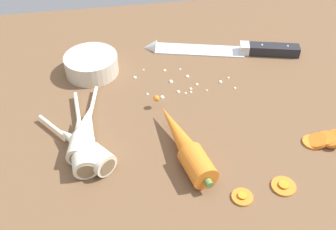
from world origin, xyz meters
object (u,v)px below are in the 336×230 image
carrot_slice_stray_mid (284,185)px  parsnip_mid_right (82,141)px  parsnip_front (83,148)px  chefs_knife (218,49)px  prep_bowl (91,64)px  carrot_slice_stray_near (242,196)px  whole_carrot (184,143)px  parsnip_mid_left (85,131)px  carrot_slice_stack (325,139)px

carrot_slice_stray_mid → parsnip_mid_right: bearing=156.5°
parsnip_front → parsnip_mid_right: (-0.23, 1.57, -0.00)cm
chefs_knife → prep_bowl: bearing=-173.2°
prep_bowl → carrot_slice_stray_near: bearing=-59.4°
whole_carrot → parsnip_mid_right: whole_carrot is taller
parsnip_mid_left → carrot_slice_stray_mid: parsnip_mid_left is taller
chefs_knife → parsnip_mid_right: parsnip_mid_right is taller
parsnip_front → carrot_slice_stray_mid: parsnip_front is taller
whole_carrot → prep_bowl: size_ratio=2.01×
whole_carrot → carrot_slice_stray_near: bearing=-57.0°
carrot_slice_stack → carrot_slice_stray_near: bearing=-153.4°
parsnip_front → parsnip_mid_right: same height
whole_carrot → parsnip_front: size_ratio=1.37×
parsnip_mid_left → carrot_slice_stray_near: bearing=-35.3°
carrot_slice_stack → chefs_knife: bearing=108.7°
chefs_knife → whole_carrot: 32.04cm
carrot_slice_stray_mid → whole_carrot: bearing=144.8°
carrot_slice_stack → prep_bowl: (-38.57, 27.46, 1.32)cm
whole_carrot → carrot_slice_stray_mid: size_ratio=5.83×
carrot_slice_stack → whole_carrot: bearing=175.5°
chefs_knife → prep_bowl: prep_bowl is taller
chefs_knife → carrot_slice_stray_near: bearing=-99.8°
carrot_slice_stack → carrot_slice_stray_mid: (-10.38, -7.77, -0.47)cm
parsnip_front → carrot_slice_stray_near: parsnip_front is taller
carrot_slice_stray_near → whole_carrot: bearing=123.0°
whole_carrot → parsnip_mid_left: 17.06cm
parsnip_front → prep_bowl: bearing=85.5°
parsnip_mid_right → whole_carrot: bearing=-11.9°
whole_carrot → chefs_knife: bearing=64.7°
carrot_slice_stack → prep_bowl: 47.36cm
parsnip_front → carrot_slice_stack: bearing=-5.4°
parsnip_mid_left → carrot_slice_stray_mid: 33.55cm
chefs_knife → parsnip_mid_left: 37.77cm
prep_bowl → carrot_slice_stack: bearing=-35.5°
chefs_knife → whole_carrot: whole_carrot is taller
parsnip_mid_right → carrot_slice_stack: bearing=-7.5°
whole_carrot → prep_bowl: 29.38cm
chefs_knife → whole_carrot: bearing=-115.3°
parsnip_mid_left → carrot_slice_stack: bearing=-10.7°
parsnip_mid_right → parsnip_mid_left: bearing=77.0°
whole_carrot → parsnip_mid_left: bearing=160.5°
parsnip_mid_left → carrot_slice_stray_near: size_ratio=6.03×
parsnip_front → prep_bowl: same height
chefs_knife → parsnip_mid_right: size_ratio=1.64×
parsnip_front → whole_carrot: bearing=-6.7°
parsnip_mid_left → carrot_slice_stray_mid: (29.78, -15.37, -1.62)cm
chefs_knife → carrot_slice_stray_near: 40.06cm
chefs_knife → carrot_slice_stray_near: (-6.85, -39.47, -0.29)cm
parsnip_front → prep_bowl: 23.73cm
carrot_slice_stray_near → prep_bowl: size_ratio=0.30×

